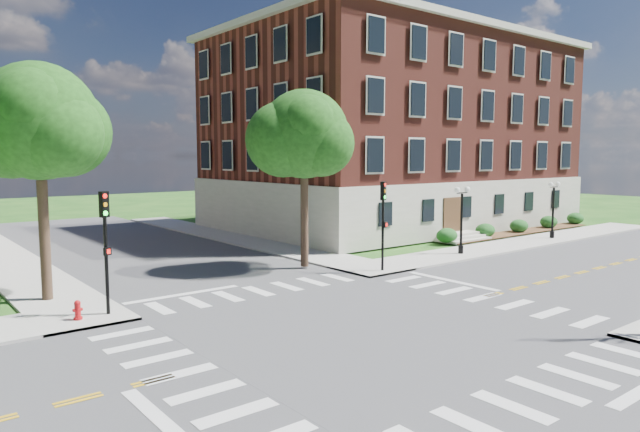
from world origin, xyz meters
TOP-DOWN VIEW (x-y plane):
  - ground at (0.00, 0.00)m, footprint 160.00×160.00m
  - road_ew at (0.00, 0.00)m, footprint 90.00×12.00m
  - road_ns at (0.00, 0.00)m, footprint 12.00×90.00m
  - sidewalk_ne at (15.38, 15.38)m, footprint 34.00×34.00m
  - crosswalk_east at (7.20, 0.00)m, footprint 2.20×10.20m
  - stop_bar_east at (8.80, 3.00)m, footprint 0.40×5.50m
  - main_building at (24.00, 21.99)m, footprint 30.60×22.40m
  - shrub_row at (27.00, 10.80)m, footprint 18.00×2.00m
  - tree_c at (-8.14, 11.25)m, footprint 4.92×4.92m
  - tree_d at (4.98, 10.24)m, footprint 4.87×4.87m
  - traffic_signal_ne at (7.62, 6.74)m, footprint 0.38×0.46m
  - traffic_signal_nw at (-6.85, 7.27)m, footprint 0.38×0.45m
  - twin_lamp_west at (15.29, 7.49)m, footprint 1.36×0.36m
  - twin_lamp_east at (26.29, 7.54)m, footprint 1.36×0.36m
  - fire_hydrant at (-8.01, 7.18)m, footprint 0.35×0.35m

SIDE VIEW (x-z plane):
  - ground at x=0.00m, z-range 0.00..0.00m
  - crosswalk_east at x=7.20m, z-range -0.01..0.01m
  - stop_bar_east at x=8.80m, z-range 0.00..0.00m
  - shrub_row at x=27.00m, z-range -0.65..0.65m
  - road_ew at x=0.00m, z-range 0.00..0.01m
  - road_ns at x=0.00m, z-range 0.00..0.01m
  - sidewalk_ne at x=15.38m, z-range 0.00..0.12m
  - fire_hydrant at x=-8.01m, z-range 0.09..0.84m
  - twin_lamp_west at x=15.29m, z-range 0.41..4.64m
  - twin_lamp_east at x=26.29m, z-range 0.41..4.64m
  - traffic_signal_ne at x=7.62m, z-range 0.79..5.59m
  - traffic_signal_nw at x=-6.85m, z-range 0.79..5.59m
  - tree_d at x=4.98m, z-range 2.54..12.31m
  - tree_c at x=-8.14m, z-range 2.64..12.69m
  - main_building at x=24.00m, z-range 0.09..16.59m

